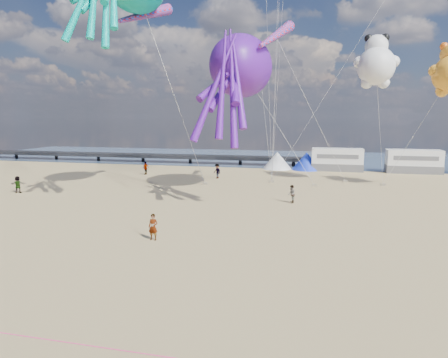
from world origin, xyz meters
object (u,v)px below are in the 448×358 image
tent_blue (307,161)px  beachgoer_1 (292,194)px  sandbag_a (205,184)px  sandbag_e (272,182)px  motorhome_0 (337,160)px  kite_octopus_purple (241,66)px  standing_person (153,227)px  windsock_right (260,68)px  tent_white (277,160)px  windsock_mid (276,36)px  motorhome_1 (413,161)px  sandbag_b (314,185)px  sandbag_d (345,181)px  sandbag_c (383,185)px  kite_panda (376,66)px  beachgoer_3 (146,168)px  beachgoer_2 (217,171)px  beachgoer_4 (18,184)px  windsock_left (145,15)px

tent_blue → beachgoer_1: size_ratio=2.63×
sandbag_a → sandbag_e: size_ratio=1.00×
motorhome_0 → kite_octopus_purple: kite_octopus_purple is taller
sandbag_a → standing_person: bearing=-82.9°
motorhome_0 → beachgoer_1: (-4.53, -22.06, -0.74)m
sandbag_a → windsock_right: size_ratio=0.12×
tent_white → windsock_mid: (1.52, -18.61, 13.05)m
sandbag_a → windsock_mid: (7.68, -3.67, 14.14)m
tent_white → windsock_right: 16.85m
motorhome_1 → sandbag_a: bearing=-147.7°
motorhome_0 → sandbag_b: motorhome_0 is taller
motorhome_0 → sandbag_b: size_ratio=13.20×
sandbag_a → sandbag_d: same height
sandbag_b → sandbag_c: bearing=17.1°
motorhome_1 → kite_panda: kite_panda is taller
sandbag_d → windsock_mid: 18.09m
kite_panda → sandbag_c: bearing=24.9°
beachgoer_3 → sandbag_e: size_ratio=3.27×
beachgoer_1 → beachgoer_2: beachgoer_2 is taller
motorhome_1 → windsock_mid: (-15.98, -18.61, 12.75)m
kite_panda → windsock_mid: 11.92m
beachgoer_1 → sandbag_d: 13.30m
sandbag_d → kite_panda: kite_panda is taller
motorhome_1 → sandbag_a: 28.01m
beachgoer_4 → sandbag_d: beachgoer_4 is taller
sandbag_e → windsock_mid: bearing=-82.5°
tent_white → standing_person: bearing=-96.2°
sandbag_b → kite_panda: (5.63, 1.81, 12.10)m
tent_white → tent_blue: same height
sandbag_a → sandbag_c: size_ratio=1.00×
beachgoer_2 → beachgoer_3: (-9.54, 1.04, -0.04)m
beachgoer_3 → tent_white: bearing=139.7°
windsock_left → sandbag_a: bearing=66.9°
tent_blue → beachgoer_1: tent_blue is taller
tent_blue → beachgoer_2: 14.35m
sandbag_c → windsock_left: windsock_left is taller
kite_octopus_purple → tent_blue: bearing=77.4°
motorhome_1 → beachgoer_4: 46.14m
standing_person → windsock_mid: (5.26, 15.65, 13.47)m
windsock_right → motorhome_1: bearing=45.3°
kite_octopus_purple → windsock_mid: (3.21, -0.52, 2.48)m
tent_white → kite_panda: bearing=-46.6°
windsock_left → windsock_mid: 12.22m
windsock_mid → tent_blue: bearing=103.4°
tent_blue → beachgoer_2: (-9.98, -10.31, -0.34)m
sandbag_a → kite_octopus_purple: bearing=-35.2°
beachgoer_2 → beachgoer_4: (-16.24, -13.16, -0.06)m
beachgoer_2 → sandbag_a: bearing=-56.1°
windsock_left → sandbag_d: bearing=47.9°
beachgoer_2 → windsock_mid: 17.45m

